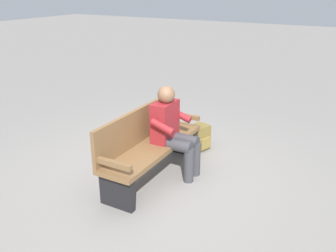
% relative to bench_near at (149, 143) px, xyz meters
% --- Properties ---
extents(ground_plane, '(40.00, 40.00, 0.00)m').
position_rel_bench_near_xyz_m(ground_plane, '(-0.00, 0.07, -0.46)').
color(ground_plane, gray).
extents(bench_near, '(1.81, 0.50, 0.90)m').
position_rel_bench_near_xyz_m(bench_near, '(0.00, 0.00, 0.00)').
color(bench_near, brown).
rests_on(bench_near, ground).
extents(person_seated, '(0.57, 0.58, 1.18)m').
position_rel_bench_near_xyz_m(person_seated, '(-0.20, 0.23, 0.17)').
color(person_seated, maroon).
rests_on(person_seated, ground).
extents(backpack, '(0.35, 0.34, 0.37)m').
position_rel_bench_near_xyz_m(backpack, '(-1.05, 0.22, -0.27)').
color(backpack, brown).
rests_on(backpack, ground).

